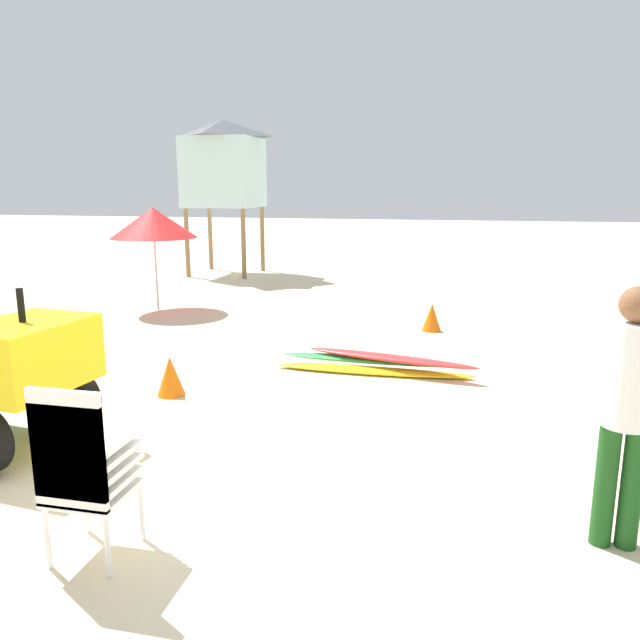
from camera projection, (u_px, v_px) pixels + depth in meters
ground at (190, 488)px, 4.92m from camera, size 80.00×80.00×0.00m
stacked_plastic_chairs at (81, 461)px, 3.81m from camera, size 0.48×0.48×1.20m
surfboard_pile at (378, 363)px, 7.97m from camera, size 2.62×0.72×0.24m
lifeguard_near_center at (628, 401)px, 3.93m from camera, size 0.32×0.32×1.76m
lifeguard_tower at (224, 164)px, 16.26m from camera, size 1.98×1.98×4.05m
beach_umbrella_left at (153, 223)px, 11.61m from camera, size 1.63×1.63×1.96m
traffic_cone_near at (432, 317)px, 10.20m from camera, size 0.32×0.32×0.46m
traffic_cone_far at (170, 376)px, 7.06m from camera, size 0.32×0.32×0.46m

